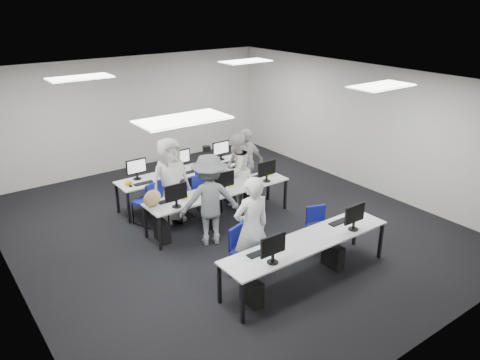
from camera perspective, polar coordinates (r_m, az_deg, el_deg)
room at (r=9.20m, az=-1.90°, el=2.75°), size 9.00×9.02×3.00m
ceiling_panels at (r=8.82m, az=-2.02°, el=11.90°), size 5.20×4.60×0.02m
desk_front at (r=7.83m, az=8.23°, el=-7.62°), size 3.20×0.70×0.73m
desk_mid at (r=9.65m, az=-2.51°, el=-1.54°), size 3.20×0.70×0.73m
desk_back at (r=10.76m, az=-6.66°, el=0.85°), size 3.20×0.70×0.73m
equipment_front at (r=7.87m, az=7.18°, el=-10.14°), size 2.51×0.41×1.19m
equipment_mid at (r=9.67m, az=-3.36°, el=-3.60°), size 2.91×0.41×1.19m
equipment_back at (r=10.98m, az=-5.77°, el=-0.48°), size 2.91×0.41×1.19m
chair_0 at (r=8.04m, az=0.70°, el=-9.84°), size 0.56×0.59×0.89m
chair_1 at (r=8.97m, az=9.53°, el=-6.75°), size 0.51×0.54×0.81m
chair_2 at (r=9.82m, az=-8.72°, el=-4.07°), size 0.49×0.51×0.81m
chair_3 at (r=10.39m, az=-3.87°, el=-2.26°), size 0.45×0.49×0.87m
chair_4 at (r=10.75m, az=0.99°, el=-1.46°), size 0.47×0.50×0.81m
chair_5 at (r=9.96m, az=-11.09°, el=-3.57°), size 0.61×0.64×0.95m
chair_6 at (r=10.32m, az=-5.26°, el=-2.35°), size 0.48×0.52×0.93m
chair_7 at (r=10.87m, az=-0.54°, el=-0.97°), size 0.60×0.62×0.93m
handbag at (r=9.02m, az=-10.65°, el=-2.20°), size 0.45×0.36×0.32m
student_0 at (r=7.72m, az=1.41°, el=-5.90°), size 0.70×0.49×1.82m
student_1 at (r=10.46m, az=-0.47°, el=1.26°), size 0.93×0.80×1.66m
student_2 at (r=9.77m, az=-8.50°, el=-0.04°), size 0.90×0.61×1.81m
student_3 at (r=10.83m, az=0.65°, el=1.99°), size 0.99×0.45×1.66m
photographer at (r=8.79m, az=-3.73°, el=-2.45°), size 1.32×1.05×1.79m
dslr_camera at (r=8.61m, az=-4.10°, el=3.84°), size 0.20×0.22×0.10m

